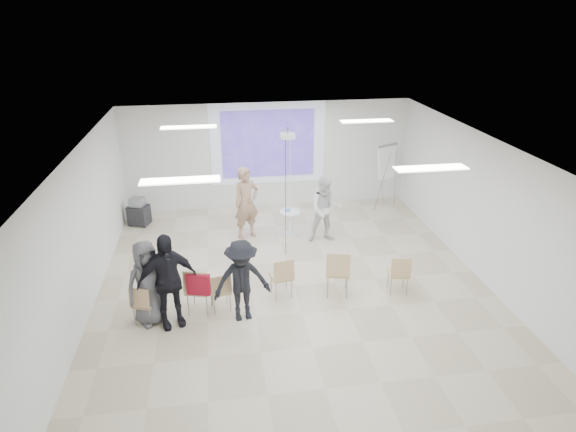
{
  "coord_description": "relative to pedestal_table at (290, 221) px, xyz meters",
  "views": [
    {
      "loc": [
        -1.42,
        -8.53,
        5.4
      ],
      "look_at": [
        0.0,
        0.8,
        1.25
      ],
      "focal_mm": 30.0,
      "sensor_mm": 36.0,
      "label": 1
    }
  ],
  "objects": [
    {
      "name": "floor",
      "position": [
        -0.31,
        -2.46,
        -0.41
      ],
      "size": [
        8.0,
        9.0,
        0.1
      ],
      "primitive_type": "cube",
      "color": "beige",
      "rests_on": "ground"
    },
    {
      "name": "ceiling",
      "position": [
        -0.31,
        -2.46,
        2.69
      ],
      "size": [
        8.0,
        9.0,
        0.1
      ],
      "primitive_type": "cube",
      "color": "white",
      "rests_on": "wall_back"
    },
    {
      "name": "wall_back",
      "position": [
        -0.31,
        2.09,
        1.14
      ],
      "size": [
        8.0,
        0.1,
        3.0
      ],
      "primitive_type": "cube",
      "color": "silver",
      "rests_on": "floor"
    },
    {
      "name": "wall_left",
      "position": [
        -4.36,
        -2.46,
        1.14
      ],
      "size": [
        0.1,
        9.0,
        3.0
      ],
      "primitive_type": "cube",
      "color": "silver",
      "rests_on": "floor"
    },
    {
      "name": "wall_right",
      "position": [
        3.74,
        -2.46,
        1.14
      ],
      "size": [
        0.1,
        9.0,
        3.0
      ],
      "primitive_type": "cube",
      "color": "silver",
      "rests_on": "floor"
    },
    {
      "name": "projection_halo",
      "position": [
        -0.31,
        2.02,
        1.49
      ],
      "size": [
        3.2,
        0.01,
        2.3
      ],
      "primitive_type": "cube",
      "color": "silver",
      "rests_on": "wall_back"
    },
    {
      "name": "projection_image",
      "position": [
        -0.31,
        2.01,
        1.49
      ],
      "size": [
        2.6,
        0.01,
        1.9
      ],
      "primitive_type": "cube",
      "color": "#4733AF",
      "rests_on": "wall_back"
    },
    {
      "name": "pedestal_table",
      "position": [
        0.0,
        0.0,
        0.0
      ],
      "size": [
        0.62,
        0.62,
        0.65
      ],
      "rotation": [
        0.0,
        0.0,
        -0.2
      ],
      "color": "silver",
      "rests_on": "floor"
    },
    {
      "name": "player_left",
      "position": [
        -1.09,
        0.03,
        0.68
      ],
      "size": [
        0.9,
        0.79,
        2.08
      ],
      "primitive_type": "imported",
      "rotation": [
        0.0,
        0.0,
        0.44
      ],
      "color": "#A47E64",
      "rests_on": "floor"
    },
    {
      "name": "player_right",
      "position": [
        0.81,
        -0.46,
        0.56
      ],
      "size": [
        0.95,
        0.78,
        1.85
      ],
      "primitive_type": "imported",
      "rotation": [
        0.0,
        0.0,
        -0.08
      ],
      "color": "white",
      "rests_on": "floor"
    },
    {
      "name": "controller_left",
      "position": [
        -0.91,
        0.28,
        1.01
      ],
      "size": [
        0.09,
        0.13,
        0.04
      ],
      "primitive_type": "cube",
      "rotation": [
        0.0,
        0.0,
        0.44
      ],
      "color": "silver",
      "rests_on": "player_left"
    },
    {
      "name": "controller_right",
      "position": [
        0.63,
        -0.21,
        0.89
      ],
      "size": [
        0.04,
        0.11,
        0.04
      ],
      "primitive_type": "cube",
      "rotation": [
        0.0,
        0.0,
        -0.08
      ],
      "color": "white",
      "rests_on": "player_right"
    },
    {
      "name": "chair_far_left",
      "position": [
        -3.23,
        -3.35,
        0.12
      ],
      "size": [
        0.49,
        0.51,
        0.81
      ],
      "rotation": [
        0.0,
        0.0,
        -0.32
      ],
      "color": "tan",
      "rests_on": "floor"
    },
    {
      "name": "chair_left_mid",
      "position": [
        -2.24,
        -3.16,
        0.21
      ],
      "size": [
        0.56,
        0.59,
        0.96
      ],
      "rotation": [
        0.0,
        0.0,
        -0.27
      ],
      "color": "tan",
      "rests_on": "floor"
    },
    {
      "name": "chair_left_inner",
      "position": [
        -1.82,
        -3.12,
        0.11
      ],
      "size": [
        0.45,
        0.47,
        0.81
      ],
      "rotation": [
        0.0,
        0.0,
        0.2
      ],
      "color": "#CFB778",
      "rests_on": "floor"
    },
    {
      "name": "chair_center",
      "position": [
        -0.6,
        -2.85,
        0.15
      ],
      "size": [
        0.48,
        0.5,
        0.87
      ],
      "rotation": [
        0.0,
        0.0,
        0.18
      ],
      "color": "tan",
      "rests_on": "floor"
    },
    {
      "name": "chair_right_inner",
      "position": [
        0.5,
        -2.95,
        0.23
      ],
      "size": [
        0.57,
        0.6,
        1.0
      ],
      "rotation": [
        0.0,
        0.0,
        -0.23
      ],
      "color": "tan",
      "rests_on": "floor"
    },
    {
      "name": "chair_right_far",
      "position": [
        1.74,
        -3.06,
        0.14
      ],
      "size": [
        0.46,
        0.48,
        0.85
      ],
      "rotation": [
        0.0,
        0.0,
        -0.15
      ],
      "color": "tan",
      "rests_on": "floor"
    },
    {
      "name": "red_jacket",
      "position": [
        -2.22,
        -3.3,
        0.36
      ],
      "size": [
        0.45,
        0.21,
        0.42
      ],
      "primitive_type": "cube",
      "rotation": [
        0.0,
        0.0,
        -0.27
      ],
      "color": "#A71428",
      "rests_on": "chair_left_mid"
    },
    {
      "name": "laptop",
      "position": [
        -1.83,
        -3.04,
        0.07
      ],
      "size": [
        0.33,
        0.27,
        0.02
      ],
      "primitive_type": "imported",
      "rotation": [
        0.0,
        0.0,
        3.34
      ],
      "color": "black",
      "rests_on": "chair_left_inner"
    },
    {
      "name": "audience_left",
      "position": [
        -2.74,
        -3.42,
        0.68
      ],
      "size": [
        1.38,
        1.06,
        2.09
      ],
      "primitive_type": "imported",
      "rotation": [
        0.0,
        0.0,
        0.3
      ],
      "color": "black",
      "rests_on": "floor"
    },
    {
      "name": "audience_mid",
      "position": [
        -1.42,
        -3.43,
        0.55
      ],
      "size": [
        1.25,
        0.79,
        1.83
      ],
      "primitive_type": "imported",
      "rotation": [
        0.0,
        0.0,
        0.13
      ],
      "color": "black",
      "rests_on": "floor"
    },
    {
      "name": "audience_outer",
      "position": [
        -3.1,
        -3.27,
        0.55
      ],
      "size": [
        1.07,
        0.95,
        1.83
      ],
      "primitive_type": "imported",
      "rotation": [
        0.0,
        0.0,
        0.5
      ],
      "color": "#58575C",
      "rests_on": "floor"
    },
    {
      "name": "flipchart_easel",
      "position": [
        2.97,
        1.35,
        1.02
      ],
      "size": [
        0.75,
        0.6,
        1.87
      ],
      "rotation": [
        0.0,
        0.0,
        0.42
      ],
      "color": "gray",
      "rests_on": "floor"
    },
    {
      "name": "av_cart",
      "position": [
        -3.89,
        1.19,
        -0.01
      ],
      "size": [
        0.62,
        0.56,
        0.76
      ],
      "rotation": [
        0.0,
        0.0,
        -0.36
      ],
      "color": "black",
      "rests_on": "floor"
    },
    {
      "name": "ceiling_projector",
      "position": [
        -0.21,
        -0.97,
        2.33
      ],
      "size": [
        0.3,
        0.25,
        3.0
      ],
      "color": "white",
      "rests_on": "ceiling"
    },
    {
      "name": "fluor_panel_nw",
      "position": [
        -2.31,
        -0.46,
        2.61
      ],
      "size": [
        1.2,
        0.3,
        0.02
      ],
      "primitive_type": "cube",
      "color": "white",
      "rests_on": "ceiling"
    },
    {
      "name": "fluor_panel_ne",
      "position": [
        1.69,
        -0.46,
        2.61
      ],
      "size": [
        1.2,
        0.3,
        0.02
      ],
      "primitive_type": "cube",
      "color": "white",
      "rests_on": "ceiling"
    },
    {
      "name": "fluor_panel_sw",
      "position": [
        -2.31,
        -3.96,
        2.61
      ],
      "size": [
        1.2,
        0.3,
        0.02
      ],
      "primitive_type": "cube",
      "color": "white",
      "rests_on": "ceiling"
    },
    {
      "name": "fluor_panel_se",
      "position": [
        1.69,
        -3.96,
        2.61
      ],
      "size": [
        1.2,
        0.3,
        0.02
      ],
      "primitive_type": "cube",
      "color": "white",
      "rests_on": "ceiling"
    }
  ]
}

